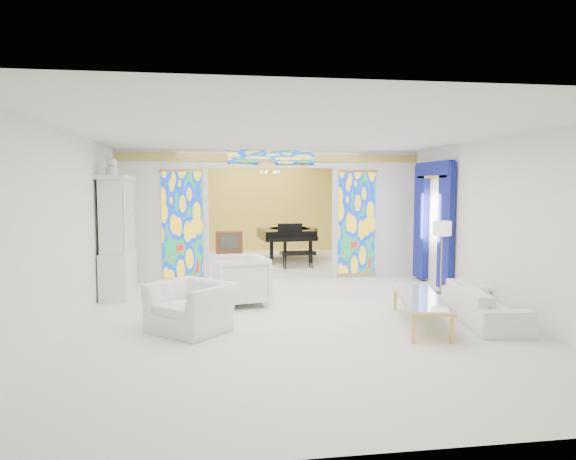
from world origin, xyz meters
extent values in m
plane|color=silver|center=(0.00, 0.00, 0.00)|extent=(12.00, 12.00, 0.00)
cube|color=silver|center=(0.00, 0.00, 3.00)|extent=(7.00, 12.00, 0.02)
cube|color=white|center=(0.00, 6.00, 1.50)|extent=(7.00, 0.02, 3.00)
cube|color=white|center=(0.00, -6.00, 1.50)|extent=(7.00, 0.02, 3.00)
cube|color=white|center=(-3.50, 0.00, 1.50)|extent=(0.02, 12.00, 3.00)
cube|color=white|center=(3.50, 0.00, 1.50)|extent=(0.02, 12.00, 3.00)
cube|color=white|center=(-2.50, 2.00, 1.50)|extent=(2.00, 0.18, 3.00)
cube|color=white|center=(2.50, 2.00, 1.50)|extent=(2.00, 0.18, 3.00)
cube|color=white|center=(0.00, 2.00, 2.80)|extent=(3.00, 0.18, 0.40)
cube|color=silver|center=(-1.50, 1.90, 1.30)|extent=(0.12, 0.06, 2.60)
cube|color=silver|center=(1.50, 1.90, 1.30)|extent=(0.12, 0.06, 2.60)
cube|color=silver|center=(0.00, 1.90, 2.65)|extent=(3.24, 0.06, 0.12)
cube|color=#DBC352|center=(0.00, 1.90, 2.82)|extent=(7.00, 0.05, 0.18)
cube|color=gold|center=(-2.03, 1.89, 1.30)|extent=(0.90, 0.04, 2.40)
cube|color=gold|center=(2.03, 1.89, 1.30)|extent=(0.90, 0.04, 2.40)
cube|color=gold|center=(0.00, 1.89, 2.82)|extent=(2.00, 0.04, 0.34)
cube|color=silver|center=(0.00, 4.10, 0.09)|extent=(6.80, 3.80, 0.18)
cube|color=#DEBE4D|center=(0.00, 5.88, 1.50)|extent=(6.70, 0.10, 2.90)
cylinder|color=gold|center=(0.20, 4.00, 2.55)|extent=(0.48, 0.48, 0.30)
cube|color=navy|center=(3.40, 0.05, 1.35)|extent=(0.12, 0.55, 2.60)
cube|color=navy|center=(3.40, 1.35, 1.35)|extent=(0.12, 0.55, 2.60)
cube|color=navy|center=(3.40, 0.70, 2.55)|extent=(0.14, 1.70, 0.30)
cube|color=gold|center=(3.40, 0.70, 2.38)|extent=(0.12, 1.50, 0.06)
cube|color=silver|center=(-3.22, 0.60, 0.45)|extent=(0.50, 1.40, 0.90)
cube|color=silver|center=(-3.22, 0.60, 1.60)|extent=(0.44, 1.30, 1.40)
cube|color=white|center=(-2.99, 0.60, 1.60)|extent=(0.01, 1.20, 1.30)
cube|color=silver|center=(-3.22, 0.60, 2.34)|extent=(0.56, 1.46, 0.08)
cylinder|color=silver|center=(-3.22, 0.25, 2.46)|extent=(0.22, 0.22, 0.16)
sphere|color=silver|center=(-3.22, 0.25, 2.62)|extent=(0.20, 0.20, 0.20)
imported|color=silver|center=(-1.68, -2.15, 0.36)|extent=(1.49, 1.48, 0.73)
imported|color=white|center=(-0.89, -0.55, 0.45)|extent=(1.17, 1.15, 0.91)
imported|color=white|center=(2.95, -2.34, 0.29)|extent=(1.06, 2.09, 0.58)
cylinder|color=silver|center=(-1.41, -1.35, 0.51)|extent=(0.45, 0.45, 0.03)
cylinder|color=silver|center=(-1.41, -1.35, 0.26)|extent=(0.07, 0.07, 0.49)
cylinder|color=silver|center=(-1.41, -1.35, 0.01)|extent=(0.30, 0.30, 0.03)
imported|color=silver|center=(-1.41, -1.35, 0.63)|extent=(0.23, 0.23, 0.19)
cube|color=white|center=(1.87, -2.35, 0.43)|extent=(1.02, 2.08, 0.04)
cube|color=gold|center=(1.87, -2.35, 0.41)|extent=(1.05, 2.12, 0.03)
cube|color=gold|center=(1.41, -3.22, 0.21)|extent=(0.05, 0.05, 0.41)
cube|color=gold|center=(1.92, -3.33, 0.21)|extent=(0.05, 0.05, 0.41)
cube|color=gold|center=(1.82, -1.36, 0.21)|extent=(0.05, 0.05, 0.41)
cube|color=gold|center=(2.33, -1.47, 0.21)|extent=(0.05, 0.05, 0.41)
cylinder|color=gold|center=(3.20, -0.20, 0.01)|extent=(0.33, 0.33, 0.03)
cylinder|color=gold|center=(3.20, -0.20, 0.68)|extent=(0.04, 0.04, 1.35)
cylinder|color=white|center=(3.20, -0.20, 1.33)|extent=(0.47, 0.47, 0.29)
cube|color=black|center=(0.59, 3.68, 0.89)|extent=(1.45, 1.54, 0.26)
cylinder|color=black|center=(0.84, 4.03, 0.89)|extent=(1.43, 1.43, 0.26)
cube|color=black|center=(0.64, 2.85, 0.85)|extent=(1.28, 0.37, 0.09)
cube|color=white|center=(0.65, 2.77, 0.87)|extent=(1.17, 0.17, 0.03)
cube|color=black|center=(0.62, 3.17, 1.09)|extent=(0.65, 0.07, 0.23)
cube|color=black|center=(0.68, 2.29, 0.55)|extent=(0.86, 0.38, 0.07)
cylinder|color=black|center=(0.12, 3.00, 0.47)|extent=(0.10, 0.10, 0.58)
cylinder|color=black|center=(1.14, 3.07, 0.47)|extent=(0.10, 0.10, 0.58)
cylinder|color=black|center=(0.64, 4.25, 0.47)|extent=(0.10, 0.10, 0.58)
cube|color=brown|center=(-0.94, 3.59, 0.71)|extent=(0.69, 0.47, 0.56)
cube|color=#393E3B|center=(-0.94, 3.35, 0.74)|extent=(0.45, 0.02, 0.36)
cone|color=brown|center=(-1.21, 3.42, 0.30)|extent=(0.04, 0.04, 0.25)
cone|color=brown|center=(-0.67, 3.42, 0.30)|extent=(0.04, 0.04, 0.25)
cone|color=brown|center=(-1.21, 3.75, 0.30)|extent=(0.04, 0.04, 0.25)
cone|color=brown|center=(-0.67, 3.75, 0.30)|extent=(0.04, 0.04, 0.25)
camera|label=1|loc=(-1.32, -9.87, 2.19)|focal=32.00mm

